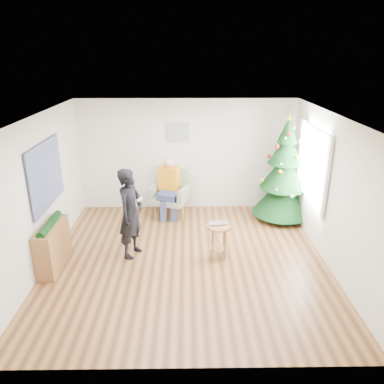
{
  "coord_description": "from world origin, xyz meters",
  "views": [
    {
      "loc": [
        0.01,
        -5.96,
        3.58
      ],
      "look_at": [
        0.1,
        0.6,
        1.1
      ],
      "focal_mm": 35.0,
      "sensor_mm": 36.0,
      "label": 1
    }
  ],
  "objects_px": {
    "christmas_tree": "(284,173)",
    "stool": "(219,241)",
    "console": "(53,247)",
    "standing_man": "(131,213)",
    "armchair": "(170,199)"
  },
  "relations": [
    {
      "from": "christmas_tree",
      "to": "stool",
      "type": "xyz_separation_m",
      "value": [
        -1.57,
        -1.75,
        -0.74
      ]
    },
    {
      "from": "christmas_tree",
      "to": "console",
      "type": "relative_size",
      "value": 2.38
    },
    {
      "from": "console",
      "to": "standing_man",
      "type": "bearing_deg",
      "value": 18.47
    },
    {
      "from": "standing_man",
      "to": "console",
      "type": "bearing_deg",
      "value": 129.05
    },
    {
      "from": "armchair",
      "to": "standing_man",
      "type": "distance_m",
      "value": 2.0
    },
    {
      "from": "stool",
      "to": "armchair",
      "type": "relative_size",
      "value": 0.63
    },
    {
      "from": "armchair",
      "to": "standing_man",
      "type": "relative_size",
      "value": 0.62
    },
    {
      "from": "standing_man",
      "to": "console",
      "type": "relative_size",
      "value": 1.68
    },
    {
      "from": "armchair",
      "to": "console",
      "type": "xyz_separation_m",
      "value": [
        -1.95,
        -2.26,
        0.01
      ]
    },
    {
      "from": "christmas_tree",
      "to": "stool",
      "type": "height_order",
      "value": "christmas_tree"
    },
    {
      "from": "stool",
      "to": "console",
      "type": "distance_m",
      "value": 2.92
    },
    {
      "from": "christmas_tree",
      "to": "stool",
      "type": "distance_m",
      "value": 2.47
    },
    {
      "from": "stool",
      "to": "christmas_tree",
      "type": "bearing_deg",
      "value": 48.12
    },
    {
      "from": "christmas_tree",
      "to": "armchair",
      "type": "bearing_deg",
      "value": 174.88
    },
    {
      "from": "christmas_tree",
      "to": "stool",
      "type": "bearing_deg",
      "value": -131.88
    }
  ]
}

